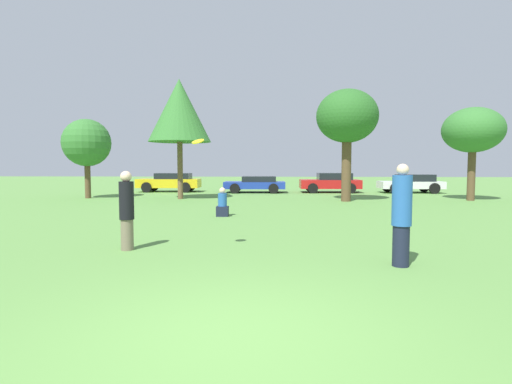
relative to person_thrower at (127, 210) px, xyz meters
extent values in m
plane|color=#5B8E42|center=(2.69, -4.12, -0.86)|extent=(120.00, 120.00, 0.00)
cylinder|color=#726651|center=(0.00, 0.00, -0.53)|extent=(0.26, 0.26, 0.66)
cylinder|color=black|center=(0.00, 0.00, 0.20)|extent=(0.31, 0.31, 0.80)
sphere|color=beige|center=(0.00, 0.00, 0.70)|extent=(0.23, 0.23, 0.23)
cylinder|color=#191E33|center=(5.38, -1.07, -0.50)|extent=(0.29, 0.29, 0.73)
cylinder|color=#2659A5|center=(5.38, -1.07, 0.32)|extent=(0.34, 0.34, 0.89)
sphere|color=beige|center=(5.38, -1.07, 0.86)|extent=(0.21, 0.21, 0.21)
cylinder|color=yellow|center=(1.59, -0.28, 1.41)|extent=(0.27, 0.24, 0.15)
cube|color=#191E33|center=(1.24, 5.70, -0.68)|extent=(0.42, 0.35, 0.35)
cylinder|color=#2659A5|center=(1.24, 5.70, -0.27)|extent=(0.31, 0.31, 0.46)
sphere|color=beige|center=(1.24, 5.70, 0.05)|extent=(0.22, 0.22, 0.22)
cylinder|color=brown|center=(-7.23, 13.08, 0.30)|extent=(0.31, 0.31, 2.33)
sphere|color=#33702D|center=(-7.23, 13.08, 2.17)|extent=(2.58, 2.58, 2.58)
cylinder|color=brown|center=(-2.04, 12.89, 0.67)|extent=(0.29, 0.29, 3.05)
cone|color=#33702D|center=(-2.04, 12.89, 3.85)|extent=(3.32, 3.32, 3.32)
cylinder|color=brown|center=(6.61, 11.92, 0.84)|extent=(0.47, 0.47, 3.40)
ellipsoid|color=#286023|center=(6.61, 11.92, 3.38)|extent=(3.05, 3.05, 2.64)
cylinder|color=brown|center=(13.07, 12.69, 0.53)|extent=(0.38, 0.38, 2.78)
ellipsoid|color=#33702D|center=(13.07, 12.69, 2.73)|extent=(2.97, 2.97, 2.28)
cube|color=gold|center=(-4.25, 18.64, -0.27)|extent=(4.24, 1.76, 0.59)
cube|color=black|center=(-3.94, 18.64, 0.22)|extent=(2.34, 1.52, 0.39)
cylinder|color=black|center=(-5.53, 17.77, -0.52)|extent=(0.69, 0.21, 0.69)
cylinder|color=black|center=(-5.57, 19.44, -0.52)|extent=(0.69, 0.21, 0.69)
cylinder|color=black|center=(-2.93, 17.83, -0.52)|extent=(0.69, 0.21, 0.69)
cylinder|color=black|center=(-2.97, 19.50, -0.52)|extent=(0.69, 0.21, 0.69)
cube|color=#1E389E|center=(1.66, 18.13, -0.36)|extent=(4.05, 1.98, 0.45)
cube|color=black|center=(1.96, 18.14, 0.05)|extent=(2.24, 1.72, 0.36)
cylinder|color=black|center=(0.44, 17.16, -0.54)|extent=(0.65, 0.21, 0.65)
cylinder|color=black|center=(0.39, 19.05, -0.54)|extent=(0.65, 0.21, 0.65)
cylinder|color=black|center=(2.92, 17.22, -0.54)|extent=(0.65, 0.21, 0.65)
cylinder|color=black|center=(2.88, 19.11, -0.54)|extent=(0.65, 0.21, 0.65)
cube|color=red|center=(6.65, 18.52, -0.29)|extent=(3.98, 1.92, 0.57)
cube|color=black|center=(6.95, 18.53, 0.22)|extent=(2.20, 1.66, 0.45)
cylinder|color=black|center=(5.46, 17.58, -0.53)|extent=(0.66, 0.19, 0.66)
cylinder|color=black|center=(5.41, 19.41, -0.53)|extent=(0.66, 0.19, 0.66)
cylinder|color=black|center=(7.90, 17.64, -0.53)|extent=(0.66, 0.19, 0.66)
cylinder|color=black|center=(7.85, 19.47, -0.53)|extent=(0.66, 0.19, 0.66)
cube|color=silver|center=(11.89, 18.40, -0.33)|extent=(4.02, 1.78, 0.47)
cube|color=black|center=(12.19, 18.41, 0.13)|extent=(2.23, 1.53, 0.45)
cylinder|color=black|center=(10.67, 17.53, -0.52)|extent=(0.69, 0.20, 0.69)
cylinder|color=black|center=(10.63, 19.22, -0.52)|extent=(0.69, 0.20, 0.69)
cylinder|color=black|center=(13.14, 17.59, -0.52)|extent=(0.69, 0.20, 0.69)
cylinder|color=black|center=(13.10, 19.27, -0.52)|extent=(0.69, 0.20, 0.69)
camera|label=1|loc=(3.18, -8.19, 0.93)|focal=27.92mm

